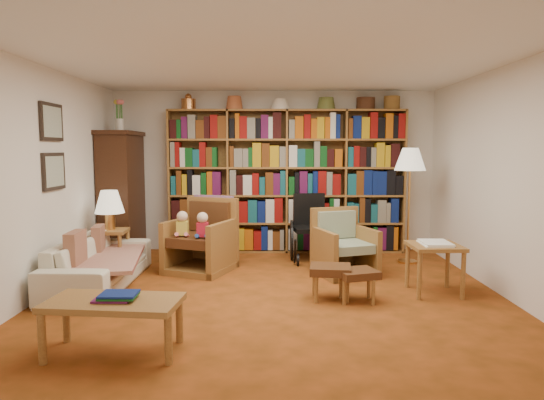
{
  "coord_description": "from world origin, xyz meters",
  "views": [
    {
      "loc": [
        -0.01,
        -5.15,
        1.6
      ],
      "look_at": [
        -0.02,
        0.6,
        0.99
      ],
      "focal_mm": 32.0,
      "sensor_mm": 36.0,
      "label": 1
    }
  ],
  "objects_px": {
    "armchair_sage": "(344,249)",
    "footstool_a": "(330,272)",
    "floor_lamp": "(410,164)",
    "side_table_papers": "(435,252)",
    "coffee_table": "(114,306)",
    "wheelchair": "(309,230)",
    "footstool_b": "(357,276)",
    "side_table_lamp": "(111,240)",
    "armchair_leather": "(201,240)",
    "sofa": "(100,262)"
  },
  "relations": [
    {
      "from": "sofa",
      "to": "floor_lamp",
      "type": "distance_m",
      "value": 4.26
    },
    {
      "from": "armchair_leather",
      "to": "floor_lamp",
      "type": "xyz_separation_m",
      "value": [
        2.86,
        0.39,
        1.0
      ]
    },
    {
      "from": "side_table_lamp",
      "to": "side_table_papers",
      "type": "distance_m",
      "value": 4.06
    },
    {
      "from": "armchair_sage",
      "to": "footstool_a",
      "type": "relative_size",
      "value": 1.91
    },
    {
      "from": "armchair_leather",
      "to": "armchair_sage",
      "type": "height_order",
      "value": "armchair_leather"
    },
    {
      "from": "footstool_b",
      "to": "coffee_table",
      "type": "xyz_separation_m",
      "value": [
        -2.13,
        -1.3,
        0.1
      ]
    },
    {
      "from": "armchair_sage",
      "to": "wheelchair",
      "type": "bearing_deg",
      "value": 116.65
    },
    {
      "from": "side_table_papers",
      "to": "footstool_b",
      "type": "bearing_deg",
      "value": -162.27
    },
    {
      "from": "sofa",
      "to": "side_table_lamp",
      "type": "xyz_separation_m",
      "value": [
        -0.1,
        0.71,
        0.13
      ]
    },
    {
      "from": "side_table_lamp",
      "to": "side_table_papers",
      "type": "bearing_deg",
      "value": -14.64
    },
    {
      "from": "side_table_papers",
      "to": "coffee_table",
      "type": "relative_size",
      "value": 0.54
    },
    {
      "from": "armchair_sage",
      "to": "side_table_lamp",
      "type": "bearing_deg",
      "value": 177.4
    },
    {
      "from": "side_table_lamp",
      "to": "coffee_table",
      "type": "bearing_deg",
      "value": -71.1
    },
    {
      "from": "side_table_lamp",
      "to": "wheelchair",
      "type": "xyz_separation_m",
      "value": [
        2.67,
        0.63,
        0.02
      ]
    },
    {
      "from": "wheelchair",
      "to": "floor_lamp",
      "type": "height_order",
      "value": "floor_lamp"
    },
    {
      "from": "floor_lamp",
      "to": "coffee_table",
      "type": "distance_m",
      "value": 4.51
    },
    {
      "from": "armchair_leather",
      "to": "wheelchair",
      "type": "relative_size",
      "value": 1.08
    },
    {
      "from": "armchair_sage",
      "to": "floor_lamp",
      "type": "relative_size",
      "value": 0.55
    },
    {
      "from": "coffee_table",
      "to": "footstool_b",
      "type": "bearing_deg",
      "value": 31.31
    },
    {
      "from": "wheelchair",
      "to": "coffee_table",
      "type": "bearing_deg",
      "value": -118.67
    },
    {
      "from": "side_table_lamp",
      "to": "footstool_a",
      "type": "xyz_separation_m",
      "value": [
        2.75,
        -1.24,
        -0.11
      ]
    },
    {
      "from": "wheelchair",
      "to": "floor_lamp",
      "type": "xyz_separation_m",
      "value": [
        1.38,
        -0.18,
        0.96
      ]
    },
    {
      "from": "sofa",
      "to": "side_table_papers",
      "type": "distance_m",
      "value": 3.85
    },
    {
      "from": "side_table_lamp",
      "to": "armchair_sage",
      "type": "bearing_deg",
      "value": -2.6
    },
    {
      "from": "wheelchair",
      "to": "floor_lamp",
      "type": "distance_m",
      "value": 1.69
    },
    {
      "from": "wheelchair",
      "to": "footstool_b",
      "type": "height_order",
      "value": "wheelchair"
    },
    {
      "from": "side_table_papers",
      "to": "footstool_b",
      "type": "relative_size",
      "value": 1.21
    },
    {
      "from": "side_table_lamp",
      "to": "footstool_b",
      "type": "bearing_deg",
      "value": -23.51
    },
    {
      "from": "wheelchair",
      "to": "armchair_sage",
      "type": "bearing_deg",
      "value": -63.35
    },
    {
      "from": "side_table_lamp",
      "to": "footstool_a",
      "type": "height_order",
      "value": "side_table_lamp"
    },
    {
      "from": "footstool_b",
      "to": "armchair_leather",
      "type": "bearing_deg",
      "value": 143.18
    },
    {
      "from": "side_table_papers",
      "to": "wheelchair",
      "type": "bearing_deg",
      "value": 127.2
    },
    {
      "from": "wheelchair",
      "to": "footstool_b",
      "type": "xyz_separation_m",
      "value": [
        0.35,
        -1.95,
        -0.16
      ]
    },
    {
      "from": "sofa",
      "to": "coffee_table",
      "type": "relative_size",
      "value": 1.76
    },
    {
      "from": "floor_lamp",
      "to": "footstool_a",
      "type": "xyz_separation_m",
      "value": [
        -1.29,
        -1.69,
        -1.1
      ]
    },
    {
      "from": "armchair_sage",
      "to": "armchair_leather",
      "type": "bearing_deg",
      "value": 173.92
    },
    {
      "from": "coffee_table",
      "to": "side_table_lamp",
      "type": "bearing_deg",
      "value": 108.9
    },
    {
      "from": "armchair_leather",
      "to": "footstool_a",
      "type": "bearing_deg",
      "value": -39.65
    },
    {
      "from": "armchair_sage",
      "to": "side_table_papers",
      "type": "height_order",
      "value": "armchair_sage"
    },
    {
      "from": "sofa",
      "to": "side_table_lamp",
      "type": "relative_size",
      "value": 3.48
    },
    {
      "from": "sofa",
      "to": "footstool_b",
      "type": "bearing_deg",
      "value": -101.78
    },
    {
      "from": "wheelchair",
      "to": "footstool_a",
      "type": "bearing_deg",
      "value": -87.43
    },
    {
      "from": "armchair_leather",
      "to": "footstool_b",
      "type": "xyz_separation_m",
      "value": [
        1.84,
        -1.38,
        -0.12
      ]
    },
    {
      "from": "sofa",
      "to": "footstool_b",
      "type": "height_order",
      "value": "sofa"
    },
    {
      "from": "armchair_leather",
      "to": "armchair_sage",
      "type": "xyz_separation_m",
      "value": [
        1.87,
        -0.2,
        -0.07
      ]
    },
    {
      "from": "side_table_papers",
      "to": "footstool_a",
      "type": "xyz_separation_m",
      "value": [
        -1.18,
        -0.21,
        -0.17
      ]
    },
    {
      "from": "armchair_leather",
      "to": "floor_lamp",
      "type": "relative_size",
      "value": 0.64
    },
    {
      "from": "sofa",
      "to": "wheelchair",
      "type": "distance_m",
      "value": 2.9
    },
    {
      "from": "armchair_leather",
      "to": "footstool_a",
      "type": "distance_m",
      "value": 2.04
    },
    {
      "from": "armchair_leather",
      "to": "armchair_sage",
      "type": "relative_size",
      "value": 1.16
    }
  ]
}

